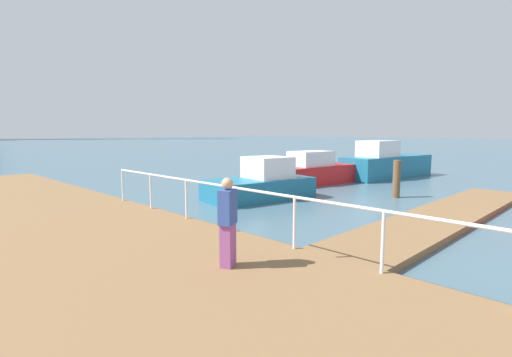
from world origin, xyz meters
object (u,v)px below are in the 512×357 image
object	(u,v)px
pedestrian_0	(228,222)
moored_boat_0	(261,184)
moored_boat_3	(386,164)
moored_boat_4	(315,171)

from	to	relation	value
pedestrian_0	moored_boat_0	bearing A→B (deg)	40.64
moored_boat_3	pedestrian_0	world-z (taller)	moored_boat_3
moored_boat_4	pedestrian_0	world-z (taller)	pedestrian_0
moored_boat_3	moored_boat_4	world-z (taller)	moored_boat_3
moored_boat_0	moored_boat_4	xyz separation A→B (m)	(5.20, 1.11, 0.04)
moored_boat_3	moored_boat_4	size ratio (longest dim) A/B	1.24
moored_boat_4	pedestrian_0	distance (m)	13.84
moored_boat_0	moored_boat_3	distance (m)	10.37
moored_boat_0	pedestrian_0	world-z (taller)	pedestrian_0
moored_boat_3	pedestrian_0	xyz separation A→B (m)	(-17.13, -5.56, 0.39)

